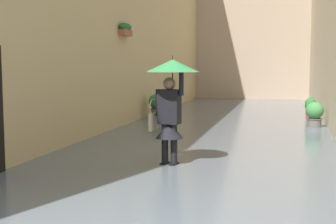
{
  "coord_description": "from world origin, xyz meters",
  "views": [
    {
      "loc": [
        -1.69,
        2.43,
        1.88
      ],
      "look_at": [
        0.12,
        -4.68,
        1.12
      ],
      "focal_mm": 48.92,
      "sensor_mm": 36.0,
      "label": 1
    }
  ],
  "objects": [
    {
      "name": "flood_water",
      "position": [
        0.0,
        -10.93,
        0.04
      ],
      "size": [
        6.65,
        27.87,
        0.08
      ],
      "primitive_type": "cube",
      "color": "slate",
      "rests_on": "ground_plane"
    },
    {
      "name": "ground_plane",
      "position": [
        0.0,
        -10.93,
        0.0
      ],
      "size": [
        60.0,
        60.0,
        0.0
      ],
      "primitive_type": "plane",
      "color": "gray"
    },
    {
      "name": "potted_plant_far_left",
      "position": [
        -2.56,
        -13.45,
        0.43
      ],
      "size": [
        0.38,
        0.38,
        0.79
      ],
      "color": "brown",
      "rests_on": "ground_plane"
    },
    {
      "name": "person_wading",
      "position": [
        0.27,
        -5.48,
        1.4
      ],
      "size": [
        0.96,
        0.96,
        2.04
      ],
      "color": "black",
      "rests_on": "ground_plane"
    },
    {
      "name": "potted_plant_near_left",
      "position": [
        -2.57,
        -11.33,
        0.44
      ],
      "size": [
        0.51,
        0.51,
        0.81
      ],
      "color": "#66605B",
      "rests_on": "ground_plane"
    },
    {
      "name": "building_facade_far",
      "position": [
        0.0,
        -22.77,
        4.21
      ],
      "size": [
        9.45,
        1.8,
        8.42
      ],
      "primitive_type": "cube",
      "color": "tan",
      "rests_on": "ground_plane"
    },
    {
      "name": "potted_plant_mid_right",
      "position": [
        2.5,
        -12.5,
        0.5
      ],
      "size": [
        0.55,
        0.55,
        0.89
      ],
      "color": "brown",
      "rests_on": "ground_plane"
    }
  ]
}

